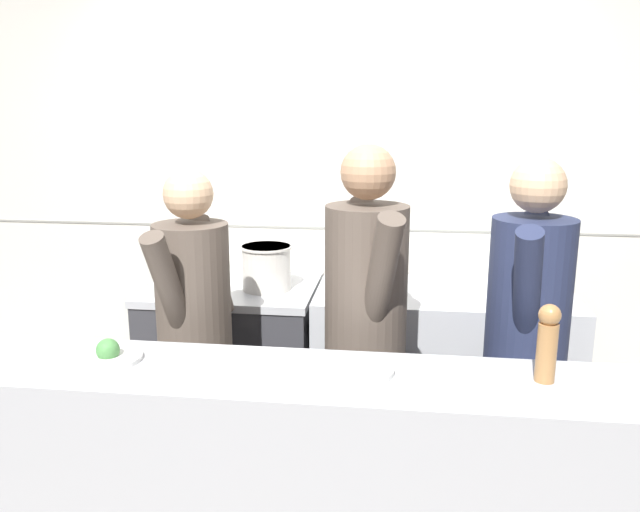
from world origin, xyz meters
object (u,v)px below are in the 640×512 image
Objects in this scene: chef_line at (526,335)px; plated_dish_appetiser at (359,370)px; chef_head_cook at (195,330)px; stock_pot at (188,267)px; pepper_mill at (547,341)px; chef_sous at (365,324)px; oven_range at (235,361)px; plated_dish_main at (108,355)px; sauce_pot at (266,267)px.

plated_dish_appetiser is at bearing -125.74° from chef_line.
stock_pot is at bearing 120.36° from chef_head_cook.
chef_line reaches higher than stock_pot.
chef_head_cook is at bearing -68.92° from stock_pot.
pepper_mill is 0.16× the size of chef_sous.
oven_range is 1.51m from plated_dish_appetiser.
plated_dish_appetiser is 0.14× the size of chef_sous.
chef_line is at bearing -24.72° from oven_range.
chef_sous reaches higher than pepper_mill.
pepper_mill is at bearing -40.73° from oven_range.
plated_dish_main is at bearing -95.98° from chef_head_cook.
chef_head_cook is at bearing -164.09° from chef_line.
stock_pot is 0.16× the size of chef_sous.
stock_pot is 1.20m from chef_sous.
oven_range is 3.44× the size of pepper_mill.
chef_head_cook is at bearing 161.98° from chef_sous.
chef_line is (1.22, -0.60, -0.10)m from sauce_pot.
chef_sous reaches higher than sauce_pot.
stock_pot is 1.05× the size of pepper_mill.
plated_dish_main reaches higher than plated_dish_appetiser.
oven_range is 1.64m from chef_line.
plated_dish_main is 0.15× the size of chef_head_cook.
plated_dish_appetiser is 0.15× the size of chef_line.
oven_range is at bearing 165.49° from sauce_pot.
chef_head_cook is (-0.75, 0.51, -0.08)m from plated_dish_appetiser.
chef_sous reaches higher than oven_range.
chef_sous reaches higher than chef_head_cook.
sauce_pot is at bearing 74.10° from plated_dish_main.
pepper_mill is 0.17× the size of chef_head_cook.
chef_line reaches higher than chef_head_cook.
chef_head_cook reaches higher than pepper_mill.
stock_pot is 0.72m from chef_head_cook.
chef_line reaches higher than plated_dish_main.
stock_pot is (-0.24, -0.02, 0.55)m from oven_range.
sauce_pot reaches higher than plated_dish_main.
chef_sous reaches higher than plated_dish_main.
chef_line is at bearing -26.29° from sauce_pot.
stock_pot is 2.00m from pepper_mill.
chef_sous reaches higher than chef_line.
oven_range is at bearing 100.68° from chef_head_cook.
pepper_mill is (1.18, -1.14, 0.07)m from sauce_pot.
sauce_pot is at bearing -3.79° from stock_pot.
sauce_pot is 0.17× the size of chef_head_cook.
chef_line is at bearing 10.53° from chef_head_cook.
chef_sous is at bearing 9.90° from chef_head_cook.
plated_dish_appetiser is 0.91m from chef_head_cook.
oven_range is 0.81m from chef_head_cook.
chef_line is at bearing -16.69° from chef_sous.
pepper_mill reaches higher than stock_pot.
oven_range is 3.27× the size of stock_pot.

